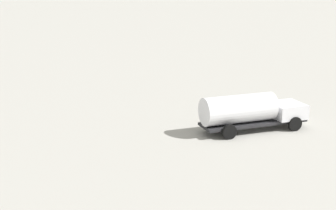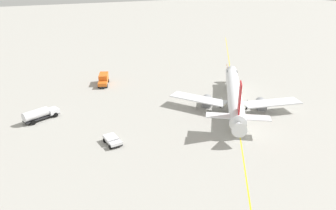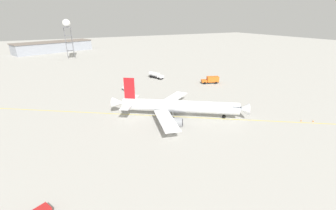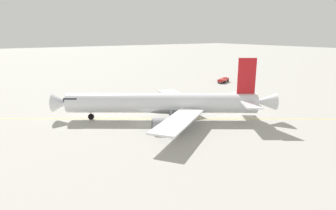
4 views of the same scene
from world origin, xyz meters
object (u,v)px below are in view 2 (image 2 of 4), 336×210
Objects in this scene: pushback_tug_truck at (112,140)px; catering_truck_truck at (103,79)px; safety_cone_mid at (227,65)px; airliner_main at (234,96)px; safety_cone_near at (227,67)px; fuel_tanker_truck at (40,114)px.

pushback_tug_truck is 37.27m from catering_truck_truck.
catering_truck_truck is 14.79× the size of safety_cone_mid.
airliner_main is 40.44m from catering_truck_truck.
safety_cone_near is at bearing 108.57° from catering_truck_truck.
airliner_main is at bearing 146.41° from safety_cone_mid.
airliner_main is at bearing 92.02° from pushback_tug_truck.
fuel_tanker_truck reaches higher than pushback_tug_truck.
safety_cone_near and safety_cone_mid have the same top height.
safety_cone_mid is (0.72, -46.62, -1.39)m from catering_truck_truck.
pushback_tug_truck is at bearing 132.39° from airliner_main.
fuel_tanker_truck is (13.38, 45.29, -1.38)m from airliner_main.
catering_truck_truck is (36.31, -8.34, 0.86)m from pushback_tug_truck.
pushback_tug_truck is 63.28m from safety_cone_near.
safety_cone_mid is at bearing -5.82° from fuel_tanker_truck.
safety_cone_near is at bearing 116.99° from pushback_tug_truck.
fuel_tanker_truck is (18.01, 11.84, 0.76)m from pushback_tug_truck.
safety_cone_near is at bearing -7.63° from fuel_tanker_truck.
pushback_tug_truck is 8.78× the size of safety_cone_near.
airliner_main is 64.44× the size of safety_cone_near.
safety_cone_near is 1.00× the size of safety_cone_mid.
fuel_tanker_truck is 69.47m from safety_cone_mid.
fuel_tanker_truck is at bearing 104.08° from safety_cone_near.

